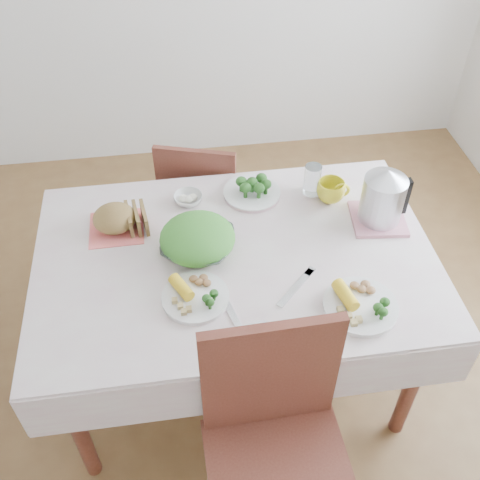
{
  "coord_description": "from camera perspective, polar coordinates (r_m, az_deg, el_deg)",
  "views": [
    {
      "loc": [
        -0.19,
        -1.46,
        2.27
      ],
      "look_at": [
        0.02,
        0.02,
        0.82
      ],
      "focal_mm": 42.0,
      "sensor_mm": 36.0,
      "label": 1
    }
  ],
  "objects": [
    {
      "name": "floor",
      "position": [
        2.71,
        -0.37,
        -12.88
      ],
      "size": [
        3.6,
        3.6,
        0.0
      ],
      "primitive_type": "plane",
      "color": "brown",
      "rests_on": "ground"
    },
    {
      "name": "dining_table",
      "position": [
        2.4,
        -0.41,
        -8.01
      ],
      "size": [
        1.4,
        0.9,
        0.75
      ],
      "primitive_type": "cube",
      "color": "brown",
      "rests_on": "floor"
    },
    {
      "name": "tablecloth",
      "position": [
        2.11,
        -0.46,
        -1.67
      ],
      "size": [
        1.5,
        1.0,
        0.01
      ],
      "primitive_type": "cube",
      "color": "beige",
      "rests_on": "dining_table"
    },
    {
      "name": "chair_far",
      "position": [
        2.84,
        -3.52,
        4.63
      ],
      "size": [
        0.48,
        0.48,
        0.86
      ],
      "primitive_type": "cube",
      "rotation": [
        0.0,
        0.0,
        2.84
      ],
      "color": "brown",
      "rests_on": "floor"
    },
    {
      "name": "salad_bowl",
      "position": [
        2.11,
        -4.3,
        -0.43
      ],
      "size": [
        0.34,
        0.34,
        0.07
      ],
      "primitive_type": "imported",
      "rotation": [
        0.0,
        0.0,
        -0.35
      ],
      "color": "white",
      "rests_on": "tablecloth"
    },
    {
      "name": "dinner_plate_left",
      "position": [
        1.96,
        -4.55,
        -5.83
      ],
      "size": [
        0.27,
        0.27,
        0.02
      ],
      "primitive_type": "cylinder",
      "rotation": [
        0.0,
        0.0,
        0.13
      ],
      "color": "white",
      "rests_on": "tablecloth"
    },
    {
      "name": "dinner_plate_right",
      "position": [
        1.97,
        12.12,
        -6.61
      ],
      "size": [
        0.29,
        0.29,
        0.02
      ],
      "primitive_type": "cylinder",
      "rotation": [
        0.0,
        0.0,
        -0.12
      ],
      "color": "white",
      "rests_on": "tablecloth"
    },
    {
      "name": "broccoli_plate",
      "position": [
        2.36,
        1.21,
        4.77
      ],
      "size": [
        0.26,
        0.26,
        0.02
      ],
      "primitive_type": "cylinder",
      "rotation": [
        0.0,
        0.0,
        0.08
      ],
      "color": "beige",
      "rests_on": "tablecloth"
    },
    {
      "name": "napkin",
      "position": [
        2.26,
        -12.43,
        1.2
      ],
      "size": [
        0.21,
        0.21,
        0.0
      ],
      "primitive_type": "cube",
      "rotation": [
        0.0,
        0.0,
        0.01
      ],
      "color": "#FF6F68",
      "rests_on": "tablecloth"
    },
    {
      "name": "bread_loaf",
      "position": [
        2.23,
        -12.64,
        2.25
      ],
      "size": [
        0.19,
        0.18,
        0.1
      ],
      "primitive_type": "ellipsoid",
      "rotation": [
        0.0,
        0.0,
        0.13
      ],
      "color": "brown",
      "rests_on": "napkin"
    },
    {
      "name": "fruit_bowl",
      "position": [
        2.33,
        -5.28,
        4.2
      ],
      "size": [
        0.15,
        0.15,
        0.04
      ],
      "primitive_type": "imported",
      "rotation": [
        0.0,
        0.0,
        -0.27
      ],
      "color": "white",
      "rests_on": "tablecloth"
    },
    {
      "name": "yellow_mug",
      "position": [
        2.34,
        9.2,
        4.93
      ],
      "size": [
        0.14,
        0.14,
        0.09
      ],
      "primitive_type": "imported",
      "rotation": [
        0.0,
        0.0,
        -0.18
      ],
      "color": "yellow",
      "rests_on": "tablecloth"
    },
    {
      "name": "glass_tumbler",
      "position": [
        2.36,
        7.34,
        6.05
      ],
      "size": [
        0.08,
        0.08,
        0.13
      ],
      "primitive_type": "cylinder",
      "rotation": [
        0.0,
        0.0,
        0.19
      ],
      "color": "white",
      "rests_on": "tablecloth"
    },
    {
      "name": "pink_tray",
      "position": [
        2.31,
        13.82,
        2.11
      ],
      "size": [
        0.23,
        0.23,
        0.02
      ],
      "primitive_type": "cube",
      "rotation": [
        0.0,
        0.0,
        -0.12
      ],
      "color": "#CE7E8F",
      "rests_on": "tablecloth"
    },
    {
      "name": "electric_kettle",
      "position": [
        2.24,
        14.3,
        4.25
      ],
      "size": [
        0.21,
        0.21,
        0.23
      ],
      "primitive_type": "cylinder",
      "rotation": [
        0.0,
        0.0,
        0.29
      ],
      "color": "#B2B5BA",
      "rests_on": "pink_tray"
    },
    {
      "name": "fork_left",
      "position": [
        1.92,
        -0.8,
        -7.56
      ],
      "size": [
        0.08,
        0.21,
        0.0
      ],
      "primitive_type": "cube",
      "rotation": [
        0.0,
        0.0,
        0.26
      ],
      "color": "silver",
      "rests_on": "tablecloth"
    },
    {
      "name": "fork_right",
      "position": [
        2.01,
        5.68,
        -4.82
      ],
      "size": [
        0.17,
        0.17,
        0.0
      ],
      "primitive_type": "cube",
      "rotation": [
        0.0,
        0.0,
        -0.78
      ],
      "color": "silver",
      "rests_on": "tablecloth"
    },
    {
      "name": "knife",
      "position": [
        1.88,
        0.1,
        -8.97
      ],
      "size": [
        0.18,
        0.04,
        0.0
      ],
      "primitive_type": "cube",
      "rotation": [
        0.0,
        0.0,
        1.69
      ],
      "color": "silver",
      "rests_on": "tablecloth"
    }
  ]
}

